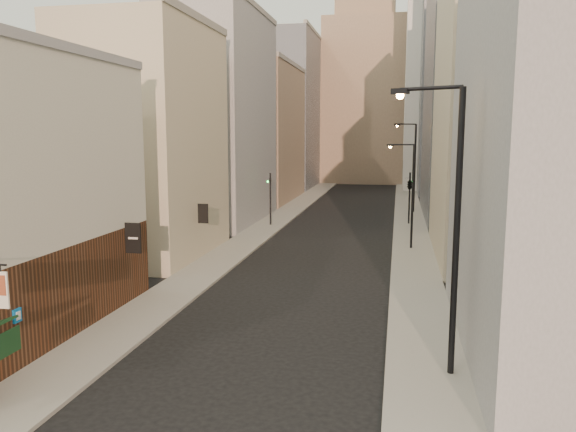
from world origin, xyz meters
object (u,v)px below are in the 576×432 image
(traffic_light_right, at_px, (410,184))
(white_tower, at_px, (433,66))
(streetlamp_far, at_px, (413,162))
(clock_tower, at_px, (365,82))
(streetlamp_near, at_px, (450,215))
(streetlamp_mid, at_px, (410,190))
(traffic_light_left, at_px, (270,188))

(traffic_light_right, bearing_deg, white_tower, -76.64)
(streetlamp_far, distance_m, traffic_light_right, 8.44)
(clock_tower, height_order, white_tower, clock_tower)
(streetlamp_far, bearing_deg, white_tower, 61.39)
(streetlamp_near, relative_size, traffic_light_right, 2.05)
(clock_tower, relative_size, streetlamp_mid, 5.70)
(streetlamp_mid, height_order, traffic_light_right, streetlamp_mid)
(white_tower, relative_size, streetlamp_near, 4.05)
(streetlamp_near, relative_size, traffic_light_left, 2.05)
(traffic_light_left, bearing_deg, streetlamp_mid, 148.16)
(white_tower, relative_size, traffic_light_right, 8.30)
(clock_tower, distance_m, streetlamp_mid, 62.47)
(streetlamp_near, xyz_separation_m, streetlamp_far, (-0.29, 42.24, -0.33))
(streetlamp_far, distance_m, traffic_light_left, 17.59)
(streetlamp_far, bearing_deg, streetlamp_mid, -113.46)
(streetlamp_near, bearing_deg, white_tower, 112.49)
(streetlamp_far, xyz_separation_m, traffic_light_left, (-13.13, -11.54, -1.92))
(clock_tower, xyz_separation_m, traffic_light_right, (7.38, -48.96, -13.68))
(streetlamp_near, bearing_deg, clock_tower, 120.48)
(clock_tower, relative_size, white_tower, 1.08)
(traffic_light_left, relative_size, traffic_light_right, 1.00)
(white_tower, bearing_deg, clock_tower, 128.16)
(streetlamp_mid, bearing_deg, streetlamp_near, -92.88)
(streetlamp_mid, bearing_deg, clock_tower, 91.54)
(traffic_light_right, bearing_deg, streetlamp_mid, 108.21)
(streetlamp_near, distance_m, traffic_light_right, 34.01)
(white_tower, xyz_separation_m, traffic_light_right, (-3.62, -34.96, -14.65))
(white_tower, bearing_deg, traffic_light_right, -95.91)
(white_tower, bearing_deg, streetlamp_near, -92.44)
(streetlamp_near, bearing_deg, traffic_light_left, 138.54)
(traffic_light_left, bearing_deg, clock_tower, -93.71)
(clock_tower, bearing_deg, white_tower, -51.84)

